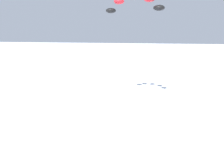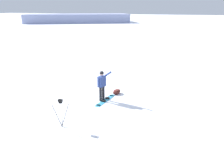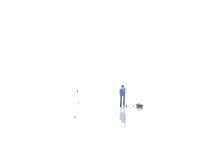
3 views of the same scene
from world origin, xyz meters
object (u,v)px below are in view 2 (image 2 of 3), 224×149
(gear_bag_large, at_px, (117,92))
(snowboarder, at_px, (102,83))
(camera_tripod, at_px, (61,107))
(snowboard, at_px, (105,100))

(gear_bag_large, bearing_deg, snowboarder, -18.94)
(snowboarder, xyz_separation_m, camera_tripod, (3.16, -0.43, -0.10))
(snowboarder, xyz_separation_m, gear_bag_large, (-1.16, 0.40, -0.85))
(camera_tripod, bearing_deg, gear_bag_large, 169.14)
(snowboard, bearing_deg, gear_bag_large, 168.66)
(snowboard, height_order, gear_bag_large, gear_bag_large)
(snowboarder, height_order, snowboard, snowboarder)
(snowboard, bearing_deg, camera_tripod, -10.70)
(camera_tripod, bearing_deg, snowboard, 169.30)
(gear_bag_large, bearing_deg, snowboard, -11.34)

